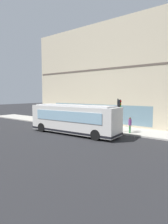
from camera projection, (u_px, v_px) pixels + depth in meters
The scene contains 10 objects.
ground at pixel (63, 132), 21.00m from camera, with size 120.00×120.00×0.00m, color #262628.
sidewalk_curb at pixel (87, 126), 24.65m from camera, with size 4.00×40.00×0.15m, color #B2ADA3.
building_corner at pixel (110, 77), 28.69m from camera, with size 7.82×22.30×13.65m.
city_bus_nearside at pixel (74, 119), 19.78m from camera, with size 3.01×10.15×3.07m.
traffic_light_near_corner at pixel (119, 109), 19.92m from camera, with size 0.32×0.49×3.57m.
fire_hydrant at pixel (81, 123), 23.65m from camera, with size 0.35×0.35×0.74m.
pedestrian_by_light_pole at pixel (49, 115), 27.13m from camera, with size 0.32×0.32×1.78m.
pedestrian_walking_along_curb at pixel (130, 124), 19.58m from camera, with size 0.32×0.32×1.65m.
pedestrian_near_building_entrance at pixel (82, 116), 26.30m from camera, with size 0.32×0.32×1.79m.
pedestrian_near_hydrant at pixel (76, 117), 24.65m from camera, with size 0.32×0.32×1.81m.
Camera 1 is at (-15.07, -14.39, 4.17)m, focal length 30.11 mm.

